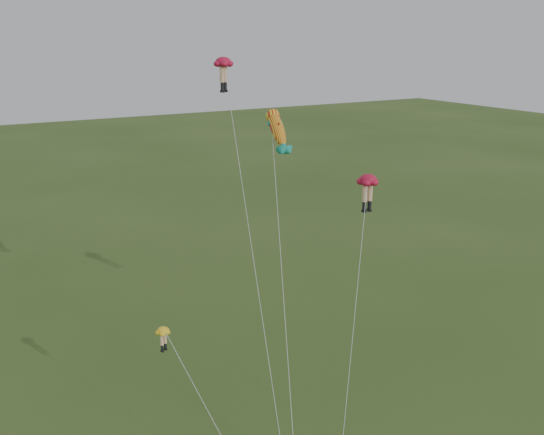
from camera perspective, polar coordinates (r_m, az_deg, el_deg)
legs_kite_red_high at (r=39.61m, az=-4.49°, el=13.43°), size 3.86×13.68×21.45m
legs_kite_red_mid at (r=39.37m, az=8.99°, el=2.96°), size 6.65×6.83×14.24m
legs_kite_yellow at (r=34.60m, az=-9.74°, el=-11.46°), size 2.67×7.90×7.25m
fish_kite at (r=36.96m, az=0.48°, el=8.30°), size 4.88×10.67×18.71m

